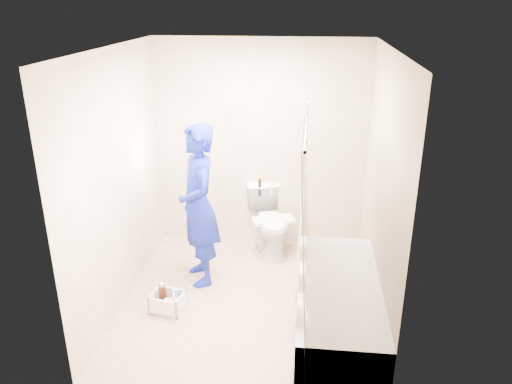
# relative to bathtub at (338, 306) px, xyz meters

# --- Properties ---
(floor) EXTENTS (2.60, 2.60, 0.00)m
(floor) POSITION_rel_bathtub_xyz_m (-0.85, 0.43, -0.27)
(floor) COLOR tan
(floor) RESTS_ON ground
(ceiling) EXTENTS (2.40, 2.60, 0.02)m
(ceiling) POSITION_rel_bathtub_xyz_m (-0.85, 0.43, 2.13)
(ceiling) COLOR silver
(ceiling) RESTS_ON wall_back
(wall_back) EXTENTS (2.40, 0.02, 2.40)m
(wall_back) POSITION_rel_bathtub_xyz_m (-0.85, 1.73, 0.93)
(wall_back) COLOR beige
(wall_back) RESTS_ON ground
(wall_front) EXTENTS (2.40, 0.02, 2.40)m
(wall_front) POSITION_rel_bathtub_xyz_m (-0.85, -0.88, 0.93)
(wall_front) COLOR beige
(wall_front) RESTS_ON ground
(wall_left) EXTENTS (0.02, 2.60, 2.40)m
(wall_left) POSITION_rel_bathtub_xyz_m (-2.05, 0.43, 0.93)
(wall_left) COLOR beige
(wall_left) RESTS_ON ground
(wall_right) EXTENTS (0.02, 2.60, 2.40)m
(wall_right) POSITION_rel_bathtub_xyz_m (0.35, 0.43, 0.93)
(wall_right) COLOR beige
(wall_right) RESTS_ON ground
(bathtub) EXTENTS (0.70, 1.75, 0.50)m
(bathtub) POSITION_rel_bathtub_xyz_m (0.00, 0.00, 0.00)
(bathtub) COLOR white
(bathtub) RESTS_ON ground
(curtain_rod) EXTENTS (0.02, 1.90, 0.02)m
(curtain_rod) POSITION_rel_bathtub_xyz_m (-0.33, 0.00, 1.68)
(curtain_rod) COLOR silver
(curtain_rod) RESTS_ON wall_back
(shower_curtain) EXTENTS (0.06, 1.75, 1.80)m
(shower_curtain) POSITION_rel_bathtub_xyz_m (-0.33, 0.00, 0.75)
(shower_curtain) COLOR white
(shower_curtain) RESTS_ON curtain_rod
(toilet) EXTENTS (0.65, 0.84, 0.76)m
(toilet) POSITION_rel_bathtub_xyz_m (-0.71, 1.47, 0.11)
(toilet) COLOR white
(toilet) RESTS_ON ground
(tank_lid) EXTENTS (0.51, 0.35, 0.04)m
(tank_lid) POSITION_rel_bathtub_xyz_m (-0.67, 1.36, 0.18)
(tank_lid) COLOR white
(tank_lid) RESTS_ON toilet
(tank_internals) EXTENTS (0.18, 0.09, 0.25)m
(tank_internals) POSITION_rel_bathtub_xyz_m (-0.82, 1.65, 0.48)
(tank_internals) COLOR black
(tank_internals) RESTS_ON toilet
(plumber) EXTENTS (0.63, 0.73, 1.68)m
(plumber) POSITION_rel_bathtub_xyz_m (-1.38, 0.76, 0.57)
(plumber) COLOR #102EA4
(plumber) RESTS_ON ground
(cleaning_caddy) EXTENTS (0.34, 0.29, 0.23)m
(cleaning_caddy) POSITION_rel_bathtub_xyz_m (-1.57, 0.15, -0.18)
(cleaning_caddy) COLOR white
(cleaning_caddy) RESTS_ON ground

